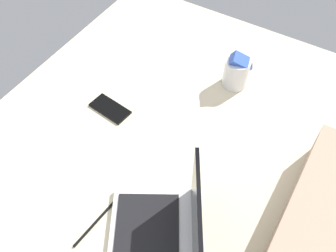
% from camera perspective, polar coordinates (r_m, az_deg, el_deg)
% --- Properties ---
extents(bed_mattress, '(1.80, 1.40, 0.18)m').
position_cam_1_polar(bed_mattress, '(1.18, -0.70, -13.71)').
color(bed_mattress, beige).
rests_on(bed_mattress, ground).
extents(laptop, '(0.40, 0.36, 0.23)m').
position_cam_1_polar(laptop, '(1.01, -0.65, -17.00)').
color(laptop, silver).
rests_on(laptop, bed_mattress).
extents(snack_cup, '(0.09, 0.09, 0.15)m').
position_cam_1_polar(snack_cup, '(1.36, 10.30, 8.08)').
color(snack_cup, silver).
rests_on(snack_cup, bed_mattress).
extents(cell_phone, '(0.08, 0.15, 0.01)m').
position_cam_1_polar(cell_phone, '(1.31, -8.73, 2.60)').
color(cell_phone, black).
rests_on(cell_phone, bed_mattress).
extents(charger_cable, '(0.17, 0.02, 0.01)m').
position_cam_1_polar(charger_cable, '(1.09, -10.86, -14.08)').
color(charger_cable, black).
rests_on(charger_cable, bed_mattress).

